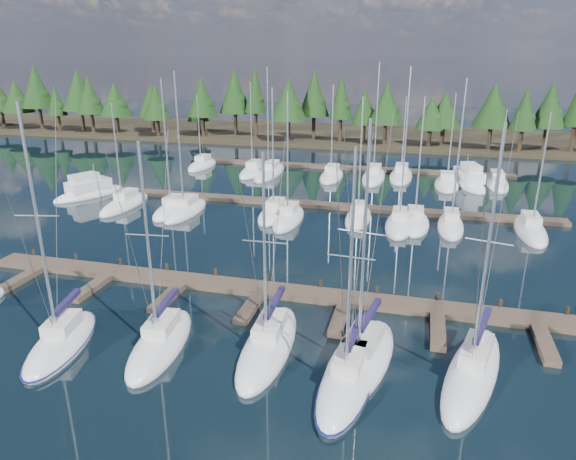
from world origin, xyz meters
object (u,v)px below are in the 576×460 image
(motor_yacht_left, at_px, (89,192))
(motor_yacht_right, at_px, (468,181))
(front_sailboat_1, at_px, (62,342))
(front_sailboat_4, at_px, (347,380))
(main_dock, at_px, (260,293))
(front_sailboat_3, at_px, (268,345))
(front_sailboat_5, at_px, (360,359))
(front_sailboat_6, at_px, (472,372))
(front_sailboat_2, at_px, (161,343))

(motor_yacht_left, distance_m, motor_yacht_right, 47.05)
(front_sailboat_1, distance_m, front_sailboat_4, 16.58)
(main_dock, height_order, front_sailboat_3, front_sailboat_3)
(front_sailboat_1, distance_m, front_sailboat_5, 17.19)
(front_sailboat_6, xyz_separation_m, motor_yacht_right, (2.66, 43.08, 0.22))
(front_sailboat_1, bearing_deg, front_sailboat_5, 8.99)
(main_dock, relative_size, motor_yacht_right, 4.40)
(main_dock, xyz_separation_m, front_sailboat_3, (2.53, -6.46, 0.07))
(front_sailboat_1, xyz_separation_m, front_sailboat_3, (11.68, 2.78, -0.02))
(front_sailboat_2, bearing_deg, front_sailboat_4, -4.19)
(motor_yacht_left, bearing_deg, front_sailboat_2, -49.32)
(front_sailboat_1, distance_m, front_sailboat_2, 5.75)
(main_dock, distance_m, motor_yacht_right, 40.27)
(front_sailboat_2, bearing_deg, motor_yacht_left, 130.68)
(front_sailboat_6, bearing_deg, front_sailboat_3, -179.12)
(main_dock, xyz_separation_m, front_sailboat_1, (-9.15, -9.24, 0.10))
(front_sailboat_3, distance_m, front_sailboat_5, 5.30)
(front_sailboat_1, bearing_deg, front_sailboat_4, 2.12)
(main_dock, bearing_deg, front_sailboat_1, -134.73)
(front_sailboat_3, distance_m, front_sailboat_4, 5.35)
(front_sailboat_4, height_order, motor_yacht_left, front_sailboat_4)
(front_sailboat_5, relative_size, front_sailboat_6, 1.00)
(front_sailboat_6, xyz_separation_m, motor_yacht_left, (-41.37, 26.50, 0.20))
(front_sailboat_1, bearing_deg, front_sailboat_3, 13.38)
(main_dock, relative_size, front_sailboat_2, 3.43)
(front_sailboat_3, bearing_deg, front_sailboat_6, 0.88)
(front_sailboat_2, xyz_separation_m, motor_yacht_left, (-24.10, 28.03, 0.21))
(front_sailboat_2, bearing_deg, front_sailboat_5, 6.35)
(front_sailboat_5, relative_size, motor_yacht_left, 1.50)
(front_sailboat_1, bearing_deg, motor_yacht_left, 122.18)
(front_sailboat_2, bearing_deg, main_dock, 65.40)
(front_sailboat_4, bearing_deg, motor_yacht_left, 140.59)
(front_sailboat_4, xyz_separation_m, front_sailboat_6, (6.28, 2.34, 0.01))
(front_sailboat_2, bearing_deg, front_sailboat_1, -165.73)
(front_sailboat_4, bearing_deg, main_dock, 130.69)
(front_sailboat_5, height_order, motor_yacht_right, front_sailboat_5)
(main_dock, height_order, motor_yacht_left, motor_yacht_left)
(front_sailboat_1, relative_size, motor_yacht_right, 1.48)
(front_sailboat_6, distance_m, motor_yacht_left, 49.13)
(main_dock, distance_m, front_sailboat_1, 13.00)
(main_dock, height_order, front_sailboat_5, front_sailboat_5)
(front_sailboat_5, bearing_deg, front_sailboat_2, -173.65)
(motor_yacht_left, height_order, motor_yacht_right, motor_yacht_right)
(front_sailboat_2, distance_m, motor_yacht_right, 48.86)
(front_sailboat_1, relative_size, front_sailboat_5, 1.04)
(front_sailboat_3, distance_m, motor_yacht_right, 45.41)
(front_sailboat_2, height_order, front_sailboat_6, front_sailboat_6)
(front_sailboat_4, xyz_separation_m, motor_yacht_left, (-35.09, 28.84, 0.21))
(main_dock, distance_m, front_sailboat_2, 8.60)
(front_sailboat_3, xyz_separation_m, motor_yacht_right, (13.83, 43.25, 0.24))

